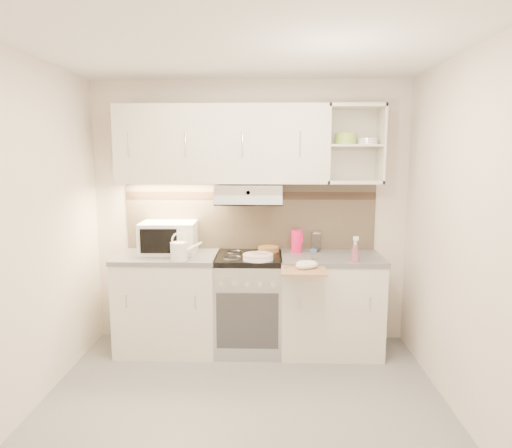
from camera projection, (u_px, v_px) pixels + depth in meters
The scene contains 17 objects.
ground at pixel (242, 414), 3.21m from camera, with size 3.00×3.00×0.00m, color gray.
room_shell at pixel (244, 180), 3.33m from camera, with size 3.04×2.84×2.52m.
base_cabinet_left at pixel (169, 304), 4.26m from camera, with size 0.90×0.60×0.86m, color silver.
worktop_left at pixel (167, 257), 4.19m from camera, with size 0.92×0.62×0.04m, color slate.
base_cabinet_right at pixel (330, 305), 4.21m from camera, with size 0.90×0.60×0.86m, color silver.
worktop_right at pixel (331, 258), 4.14m from camera, with size 0.92×0.62×0.04m, color slate.
electric_range at pixel (249, 302), 4.23m from camera, with size 0.60×0.60×0.90m.
microwave at pixel (169, 237), 4.26m from camera, with size 0.52×0.40×0.29m.
watering_can at pixel (180, 250), 3.95m from camera, with size 0.28×0.17×0.24m.
plate_stack at pixel (258, 257), 3.98m from camera, with size 0.27×0.27×0.06m.
bread_loaf at pixel (268, 249), 4.31m from camera, with size 0.19×0.19×0.05m, color #AE854D.
pink_pitcher at pixel (297, 241), 4.28m from camera, with size 0.11×0.11×0.21m.
glass_jar at pixel (316, 241), 4.33m from camera, with size 0.10×0.10×0.19m.
spice_jar at pixel (314, 254), 4.00m from camera, with size 0.06×0.06×0.09m.
spray_bottle at pixel (355, 251), 3.91m from camera, with size 0.09×0.09×0.23m.
cutting_board at pixel (304, 271), 3.73m from camera, with size 0.36×0.33×0.02m, color tan.
dish_towel at pixel (302, 265), 3.75m from camera, with size 0.22×0.19×0.06m, color silver, non-canonical shape.
Camera 1 is at (0.19, -2.97, 1.81)m, focal length 32.00 mm.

